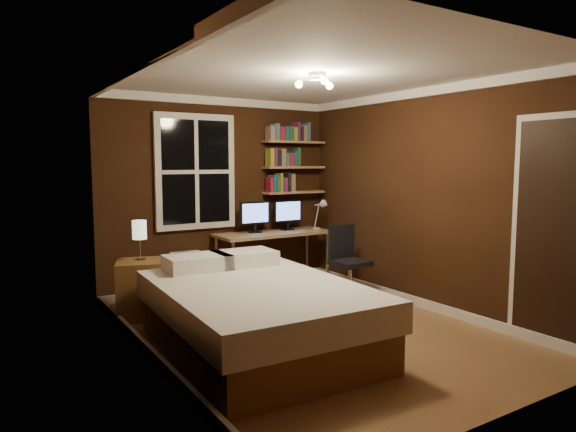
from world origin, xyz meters
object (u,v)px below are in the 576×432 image
monitor_left (255,217)px  bed (256,314)px  desk_lamp (320,214)px  desk (273,237)px  office_chair (348,271)px  nightstand (141,289)px  radiator (186,273)px  monitor_right (288,215)px  bedside_lamp (140,241)px

monitor_left → bed: bearing=-118.3°
bed → desk_lamp: 2.78m
desk → office_chair: (0.48, -1.00, -0.35)m
nightstand → monitor_left: bearing=35.3°
desk → monitor_left: monitor_left is taller
bed → desk_lamp: desk_lamp is taller
monitor_left → radiator: bearing=172.0°
desk → monitor_right: size_ratio=3.64×
bedside_lamp → desk: bedside_lamp is taller
bedside_lamp → desk_lamp: size_ratio=0.99×
bedside_lamp → monitor_left: size_ratio=1.02×
desk_lamp → office_chair: size_ratio=0.49×
nightstand → office_chair: office_chair is taller
desk_lamp → monitor_left: bearing=167.4°
desk → desk_lamp: size_ratio=3.54×
radiator → monitor_left: 1.15m
monitor_right → desk_lamp: size_ratio=0.97×
desk_lamp → desk: bearing=169.4°
bed → radiator: (0.16, 2.15, -0.05)m
nightstand → desk: desk is taller
bedside_lamp → office_chair: bearing=-13.1°
bedside_lamp → monitor_right: bearing=13.3°
radiator → desk_lamp: desk_lamp is taller
desk → office_chair: 1.16m
desk_lamp → monitor_right: bearing=153.0°
monitor_left → monitor_right: same height
bedside_lamp → desk_lamp: (2.60, 0.31, 0.12)m
nightstand → monitor_left: size_ratio=1.45×
bed → monitor_left: size_ratio=5.32×
radiator → monitor_right: 1.59m
bedside_lamp → monitor_left: monitor_left is taller
nightstand → radiator: size_ratio=1.13×
bed → desk: 2.38m
monitor_left → office_chair: 1.44m
desk → desk_lamp: 0.75m
bed → radiator: bed is taller
monitor_right → office_chair: monitor_right is taller
office_chair → bedside_lamp: bearing=165.4°
bed → nightstand: bearing=114.1°
bed → nightstand: size_ratio=3.67×
bedside_lamp → office_chair: size_ratio=0.49×
monitor_right → bedside_lamp: bearing=-166.7°
nightstand → office_chair: (2.40, -0.56, 0.02)m
monitor_left → bedside_lamp: bearing=-162.8°
nightstand → desk: bearing=31.1°
bedside_lamp → radiator: size_ratio=0.79×
monitor_left → office_chair: bearing=-56.3°
monitor_right → bed: bearing=-128.4°
nightstand → desk_lamp: (2.60, 0.31, 0.65)m
nightstand → monitor_right: 2.34m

